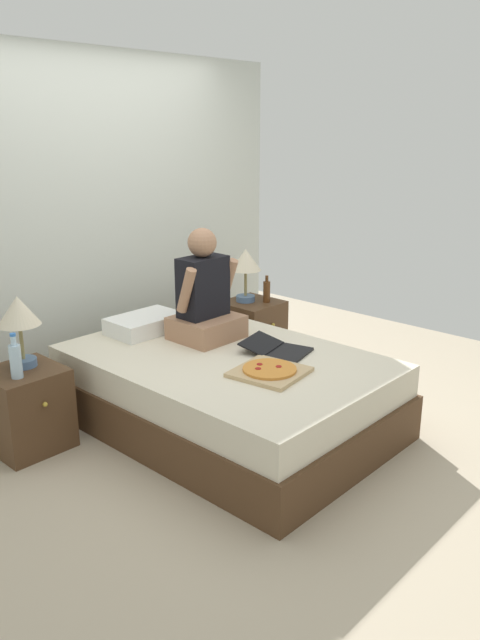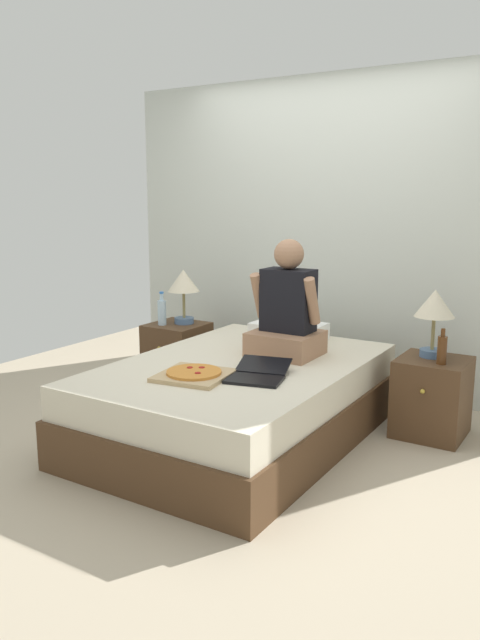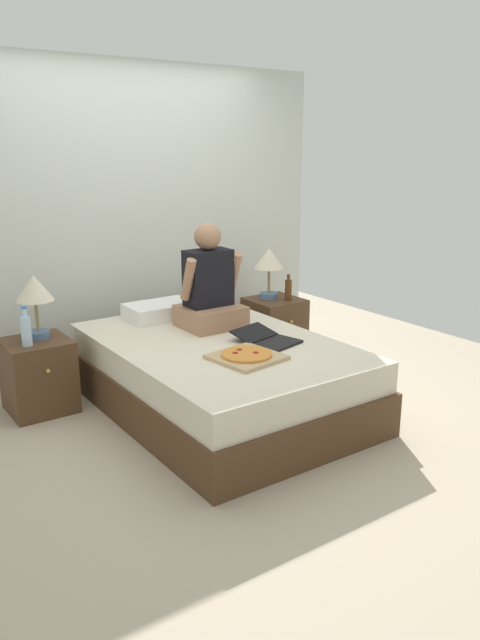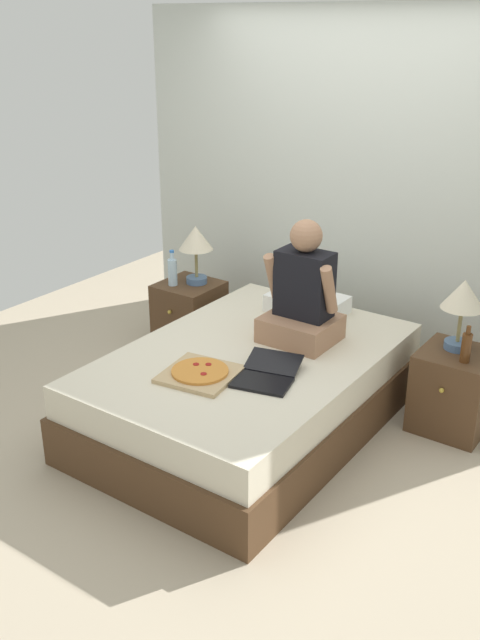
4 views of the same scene
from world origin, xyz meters
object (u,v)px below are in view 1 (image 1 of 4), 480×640
Objects in this scene: water_bottle at (16,360)px; nightstand_right at (252,331)px; bed at (226,391)px; person_seated at (205,299)px; lamp_on_left_nightstand at (19,316)px; pizza_box at (270,371)px; laptop at (280,350)px; nightstand_left at (27,409)px; lamp_on_right_nightstand at (246,264)px; beer_bottle at (267,291)px.

water_bottle is 0.53× the size of nightstand_right.
person_seated is (0.16, 0.36, 0.54)m from bed.
lamp_on_left_nightstand is 0.99× the size of pizza_box.
pizza_box reaches higher than nightstand_right.
water_bottle reaches higher than bed.
lamp_on_left_nightstand is at bearing 143.19° from bed.
laptop is (1.41, -0.85, -0.10)m from water_bottle.
laptop is at bearing -37.61° from lamp_on_left_nightstand.
lamp_on_left_nightstand reaches higher than nightstand_left.
pizza_box is at bearing -97.55° from bed.
person_seated is (1.29, -0.27, 0.16)m from water_bottle.
nightstand_left is 1.16× the size of lamp_on_right_nightstand.
nightstand_left is 1.88× the size of water_bottle.
water_bottle is at bearing -176.30° from lamp_on_right_nightstand.
lamp_on_right_nightstand reaches higher than pizza_box.
person_seated is (1.17, -0.41, -0.05)m from lamp_on_left_nightstand.
nightstand_right is 1.26m from laptop.
laptop is 1.05× the size of pizza_box.
laptop is (-0.86, -0.84, -0.09)m from beer_bottle.
bed is 1.40m from lamp_on_left_nightstand.
person_seated is 1.72× the size of pizza_box.
water_bottle is at bearing -177.65° from nightstand_right.
nightstand_left is at bearing 48.35° from water_bottle.
lamp_on_left_nightstand is at bearing 51.38° from nightstand_left.
bed is 1.41m from lamp_on_right_nightstand.
water_bottle reaches higher than pizza_box.
lamp_on_right_nightstand is (-0.03, 0.05, 0.59)m from nightstand_right.
nightstand_right is at bearing 2.35° from water_bottle.
bed is 1.27m from nightstand_left.
pizza_box is (-0.06, -0.42, 0.28)m from bed.
bed is 1.33m from beer_bottle.
pizza_box is (-1.11, -1.13, 0.27)m from nightstand_right.
pizza_box is (-0.21, -0.78, -0.27)m from person_seated.
nightstand_left is at bearing -178.62° from lamp_on_right_nightstand.
nightstand_left is at bearing -128.62° from lamp_on_left_nightstand.
beer_bottle is 0.51× the size of pizza_box.
person_seated is (-0.87, -0.41, -0.05)m from lamp_on_right_nightstand.
water_bottle reaches higher than nightstand_right.
nightstand_left is at bearing 163.68° from person_seated.
pizza_box is (-0.33, -0.19, -0.00)m from laptop.
lamp_on_left_nightstand is at bearing 160.95° from person_seated.
nightstand_right is at bearing 45.48° from pizza_box.
nightstand_right is (2.11, 0.00, 0.00)m from nightstand_left.
nightstand_right is at bearing 50.20° from laptop.
laptop reaches higher than nightstand_right.
pizza_box is (1.00, -1.13, 0.27)m from nightstand_left.
beer_bottle reaches higher than pizza_box.
bed is 9.17× the size of beer_bottle.
beer_bottle reaches higher than bed.
laptop reaches higher than nightstand_left.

